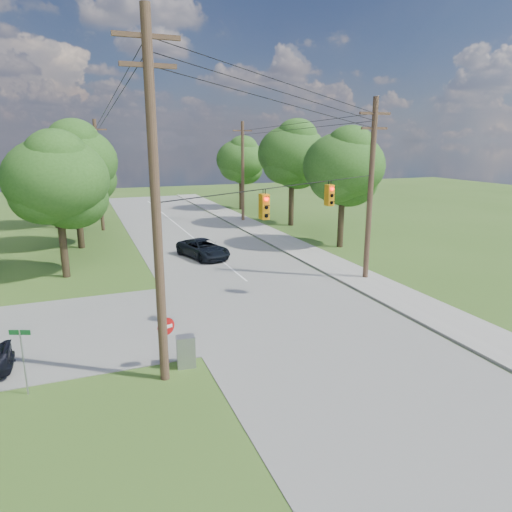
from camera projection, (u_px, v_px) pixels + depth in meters
name	position (u px, v px, depth m)	size (l,w,h in m)	color
ground	(288.00, 361.00, 17.30)	(140.00, 140.00, 0.00)	#38591D
main_road	(282.00, 310.00, 22.52)	(10.00, 100.00, 0.03)	gray
sidewalk_east	(394.00, 293.00, 24.86)	(2.60, 100.00, 0.12)	#A3A098
pole_sw	(156.00, 202.00, 14.52)	(2.00, 0.32, 12.00)	brown
pole_ne	(371.00, 188.00, 26.32)	(2.00, 0.32, 10.50)	brown
pole_north_e	(243.00, 171.00, 46.28)	(2.00, 0.32, 10.00)	brown
pole_north_w	(99.00, 175.00, 41.39)	(2.00, 0.32, 10.00)	brown
power_lines	(229.00, 122.00, 26.01)	(13.93, 29.62, 4.93)	black
traffic_signals	(300.00, 200.00, 20.85)	(4.91, 3.27, 1.05)	orange
tree_w_near	(56.00, 180.00, 26.59)	(6.00, 6.00, 8.40)	#3C2E1E
tree_w_mid	(74.00, 162.00, 34.01)	(6.40, 6.40, 9.22)	#3C2E1E
tree_w_far	(51.00, 161.00, 42.42)	(6.00, 6.00, 8.73)	#3C2E1E
tree_e_near	(343.00, 166.00, 34.44)	(6.20, 6.20, 8.81)	#3C2E1E
tree_e_mid	(292.00, 154.00, 43.49)	(6.60, 6.60, 9.64)	#3C2E1E
tree_e_far	(241.00, 160.00, 54.22)	(5.80, 5.80, 8.32)	#3C2E1E
car_main_north	(203.00, 249.00, 32.39)	(2.16, 4.69, 1.30)	black
control_cabinet	(186.00, 351.00, 16.76)	(0.67, 0.48, 1.21)	gray
do_not_enter_sign	(166.00, 332.00, 16.30)	(0.65, 0.24, 2.02)	gray
street_name_sign	(22.00, 353.00, 14.67)	(0.65, 0.29, 2.29)	gray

